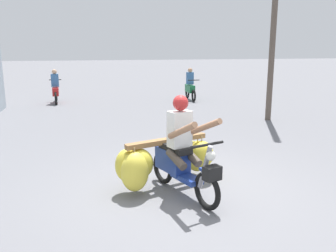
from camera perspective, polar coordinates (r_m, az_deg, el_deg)
The scene contains 5 objects.
ground_plane at distance 5.79m, azimuth 3.29°, elevation -10.66°, with size 120.00×120.00×0.00m, color slate.
motorbike_main_loaded at distance 5.81m, azimuth 0.34°, elevation -5.25°, with size 1.85×1.96×1.58m.
motorbike_distant_ahead_left at distance 15.71m, azimuth 3.58°, elevation 6.29°, with size 0.50×1.62×1.40m.
motorbike_distant_ahead_right at distance 15.47m, azimuth -17.66°, elevation 5.63°, with size 0.50×1.62×1.40m.
utility_pole at distance 11.65m, azimuth 16.73°, elevation 16.65°, with size 0.18×0.18×6.43m, color brown.
Camera 1 is at (-1.56, -5.09, 2.28)m, focal length 37.85 mm.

